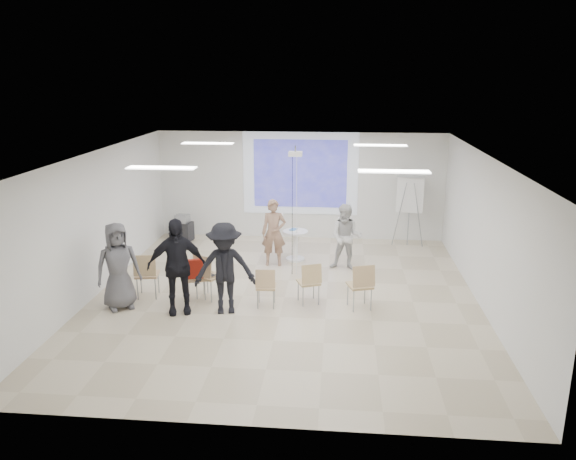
# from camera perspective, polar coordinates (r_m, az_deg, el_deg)

# --- Properties ---
(floor) EXTENTS (8.00, 9.00, 0.10)m
(floor) POSITION_cam_1_polar(r_m,az_deg,el_deg) (11.93, -0.36, -7.06)
(floor) COLOR beige
(floor) RESTS_ON ground
(ceiling) EXTENTS (8.00, 9.00, 0.10)m
(ceiling) POSITION_cam_1_polar(r_m,az_deg,el_deg) (11.10, -0.39, 7.85)
(ceiling) COLOR white
(ceiling) RESTS_ON wall_back
(wall_back) EXTENTS (8.00, 0.10, 3.00)m
(wall_back) POSITION_cam_1_polar(r_m,az_deg,el_deg) (15.83, 1.26, 4.54)
(wall_back) COLOR silver
(wall_back) RESTS_ON floor
(wall_left) EXTENTS (0.10, 9.00, 3.00)m
(wall_left) POSITION_cam_1_polar(r_m,az_deg,el_deg) (12.48, -19.22, 0.58)
(wall_left) COLOR silver
(wall_left) RESTS_ON floor
(wall_right) EXTENTS (0.10, 9.00, 3.00)m
(wall_right) POSITION_cam_1_polar(r_m,az_deg,el_deg) (11.75, 19.70, -0.38)
(wall_right) COLOR silver
(wall_right) RESTS_ON floor
(projection_halo) EXTENTS (3.20, 0.01, 2.30)m
(projection_halo) POSITION_cam_1_polar(r_m,az_deg,el_deg) (15.71, 1.25, 5.75)
(projection_halo) COLOR silver
(projection_halo) RESTS_ON wall_back
(projection_image) EXTENTS (2.60, 0.01, 1.90)m
(projection_image) POSITION_cam_1_polar(r_m,az_deg,el_deg) (15.69, 1.25, 5.74)
(projection_image) COLOR #3233AA
(projection_image) RESTS_ON wall_back
(pedestal_table) EXTENTS (0.81, 0.81, 0.78)m
(pedestal_table) POSITION_cam_1_polar(r_m,az_deg,el_deg) (14.07, 0.76, -1.37)
(pedestal_table) COLOR white
(pedestal_table) RESTS_ON floor
(player_left) EXTENTS (0.71, 0.51, 1.85)m
(player_left) POSITION_cam_1_polar(r_m,az_deg,el_deg) (13.58, -1.46, 0.16)
(player_left) COLOR #99735E
(player_left) RESTS_ON floor
(player_right) EXTENTS (0.94, 0.80, 1.77)m
(player_right) POSITION_cam_1_polar(r_m,az_deg,el_deg) (13.35, 5.95, -0.39)
(player_right) COLOR silver
(player_right) RESTS_ON floor
(controller_left) EXTENTS (0.05, 0.12, 0.04)m
(controller_left) POSITION_cam_1_polar(r_m,az_deg,el_deg) (13.73, -0.60, 1.61)
(controller_left) COLOR white
(controller_left) RESTS_ON player_left
(controller_right) EXTENTS (0.06, 0.12, 0.04)m
(controller_right) POSITION_cam_1_polar(r_m,az_deg,el_deg) (13.51, 5.22, 1.19)
(controller_right) COLOR silver
(controller_right) RESTS_ON player_right
(chair_far_left) EXTENTS (0.52, 0.55, 0.98)m
(chair_far_left) POSITION_cam_1_polar(r_m,az_deg,el_deg) (12.04, -14.20, -4.15)
(chair_far_left) COLOR tan
(chair_far_left) RESTS_ON floor
(chair_left_mid) EXTENTS (0.52, 0.54, 0.88)m
(chair_left_mid) POSITION_cam_1_polar(r_m,az_deg,el_deg) (11.78, -9.33, -4.63)
(chair_left_mid) COLOR tan
(chair_left_mid) RESTS_ON floor
(chair_left_inner) EXTENTS (0.62, 0.64, 0.98)m
(chair_left_inner) POSITION_cam_1_polar(r_m,az_deg,el_deg) (11.72, -8.30, -4.35)
(chair_left_inner) COLOR tan
(chair_left_inner) RESTS_ON floor
(chair_center) EXTENTS (0.41, 0.44, 0.84)m
(chair_center) POSITION_cam_1_polar(r_m,az_deg,el_deg) (11.25, -2.27, -5.53)
(chair_center) COLOR tan
(chair_center) RESTS_ON floor
(chair_right_inner) EXTENTS (0.55, 0.57, 0.89)m
(chair_right_inner) POSITION_cam_1_polar(r_m,az_deg,el_deg) (11.40, 2.22, -5.08)
(chair_right_inner) COLOR tan
(chair_right_inner) RESTS_ON floor
(chair_right_far) EXTENTS (0.58, 0.60, 0.96)m
(chair_right_far) POSITION_cam_1_polar(r_m,az_deg,el_deg) (11.21, 7.46, -5.34)
(chair_right_far) COLOR tan
(chair_right_far) RESTS_ON floor
(red_jacket) EXTENTS (0.43, 0.22, 0.40)m
(red_jacket) POSITION_cam_1_polar(r_m,az_deg,el_deg) (11.58, -9.66, -3.94)
(red_jacket) COLOR #B22416
(red_jacket) RESTS_ON chair_left_mid
(laptop) EXTENTS (0.44, 0.39, 0.03)m
(laptop) POSITION_cam_1_polar(r_m,az_deg,el_deg) (11.82, -8.02, -4.44)
(laptop) COLOR black
(laptop) RESTS_ON chair_left_inner
(audience_left) EXTENTS (1.44, 1.10, 2.19)m
(audience_left) POSITION_cam_1_polar(r_m,az_deg,el_deg) (11.04, -11.30, -2.94)
(audience_left) COLOR black
(audience_left) RESTS_ON floor
(audience_mid) EXTENTS (1.46, 0.98, 2.07)m
(audience_mid) POSITION_cam_1_polar(r_m,az_deg,el_deg) (10.91, -6.46, -3.29)
(audience_mid) COLOR black
(audience_mid) RESTS_ON floor
(audience_outer) EXTENTS (1.15, 1.06, 1.98)m
(audience_outer) POSITION_cam_1_polar(r_m,az_deg,el_deg) (11.56, -16.92, -3.04)
(audience_outer) COLOR #5E5D62
(audience_outer) RESTS_ON floor
(flipchart_easel) EXTENTS (0.83, 0.64, 1.94)m
(flipchart_easel) POSITION_cam_1_polar(r_m,az_deg,el_deg) (15.31, 12.29, 3.53)
(flipchart_easel) COLOR gray
(flipchart_easel) RESTS_ON floor
(av_cart) EXTENTS (0.57, 0.49, 0.76)m
(av_cart) POSITION_cam_1_polar(r_m,az_deg,el_deg) (15.95, -10.63, 0.11)
(av_cart) COLOR black
(av_cart) RESTS_ON floor
(ceiling_projector) EXTENTS (0.30, 0.25, 3.00)m
(ceiling_projector) POSITION_cam_1_polar(r_m,az_deg,el_deg) (12.62, 0.74, 7.14)
(ceiling_projector) COLOR white
(ceiling_projector) RESTS_ON ceiling
(fluor_panel_nw) EXTENTS (1.20, 0.30, 0.02)m
(fluor_panel_nw) POSITION_cam_1_polar(r_m,az_deg,el_deg) (13.40, -8.16, 8.71)
(fluor_panel_nw) COLOR white
(fluor_panel_nw) RESTS_ON ceiling
(fluor_panel_ne) EXTENTS (1.20, 0.30, 0.02)m
(fluor_panel_ne) POSITION_cam_1_polar(r_m,az_deg,el_deg) (13.07, 9.36, 8.49)
(fluor_panel_ne) COLOR white
(fluor_panel_ne) RESTS_ON ceiling
(fluor_panel_sw) EXTENTS (1.20, 0.30, 0.02)m
(fluor_panel_sw) POSITION_cam_1_polar(r_m,az_deg,el_deg) (10.07, -12.73, 6.19)
(fluor_panel_sw) COLOR white
(fluor_panel_sw) RESTS_ON ceiling
(fluor_panel_se) EXTENTS (1.20, 0.30, 0.02)m
(fluor_panel_se) POSITION_cam_1_polar(r_m,az_deg,el_deg) (9.62, 10.71, 5.87)
(fluor_panel_se) COLOR white
(fluor_panel_se) RESTS_ON ceiling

